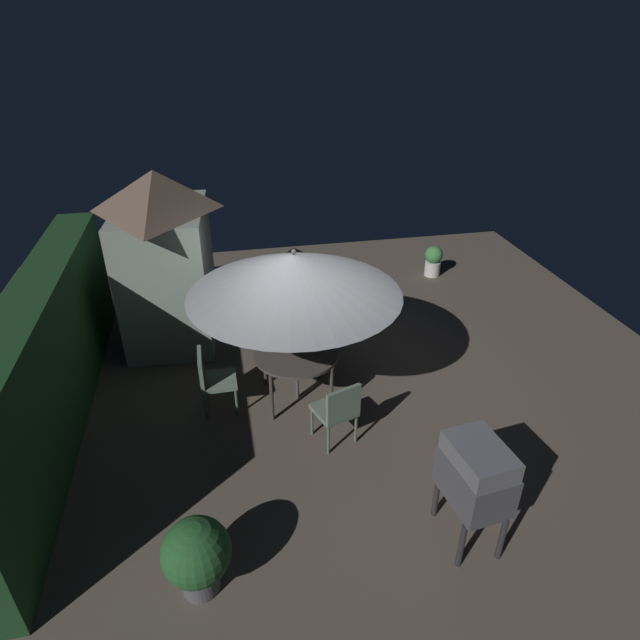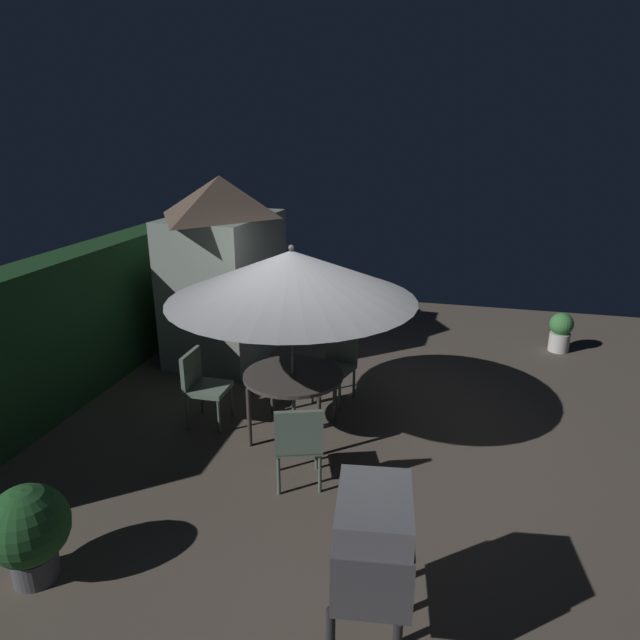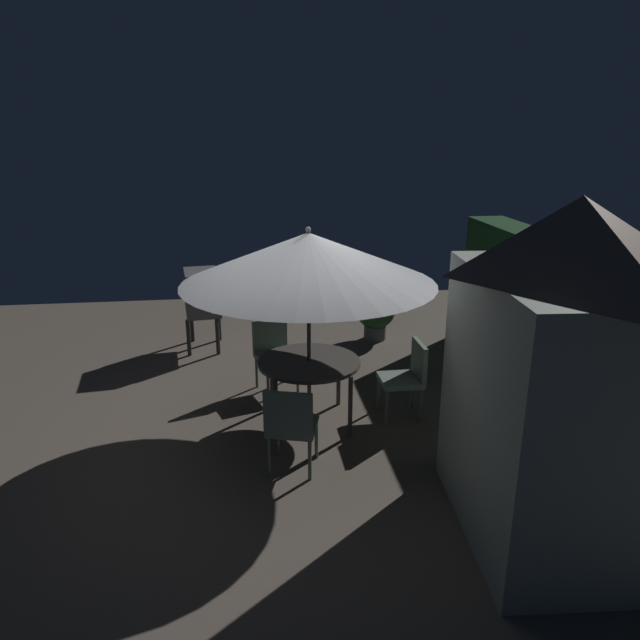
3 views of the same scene
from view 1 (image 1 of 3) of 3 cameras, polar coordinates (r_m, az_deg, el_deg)
ground_plane at (r=7.73m, az=0.44°, el=-7.39°), size 11.00×11.00×0.00m
hedge_backdrop at (r=7.42m, az=-27.10°, el=-4.00°), size 5.86×0.56×1.90m
garden_shed at (r=8.71m, az=-16.20°, el=6.48°), size 2.04×1.52×2.75m
patio_table at (r=7.18m, az=-2.53°, el=-3.94°), size 1.14×1.14×0.75m
patio_umbrella at (r=6.59m, az=-2.76°, el=4.90°), size 2.71×2.71×2.23m
bbq_grill at (r=5.51m, az=16.32°, el=-15.63°), size 0.76×0.58×1.20m
chair_near_shed at (r=7.21m, az=-11.48°, el=-6.01°), size 0.47×0.47×0.90m
chair_far_side at (r=6.55m, az=1.91°, el=-9.51°), size 0.59×0.59×0.90m
chair_toward_hedge at (r=8.15m, az=-1.66°, el=-0.86°), size 0.57×0.57×0.90m
potted_plant_by_shed at (r=5.34m, az=-13.04°, el=-23.25°), size 0.63×0.63×0.82m
potted_plant_by_grill at (r=11.19m, az=12.01°, el=6.29°), size 0.36×0.36×0.63m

